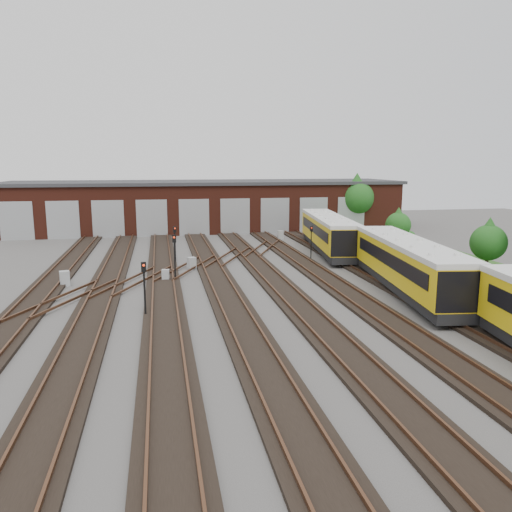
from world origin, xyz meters
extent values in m
plane|color=#43403E|center=(0.00, 0.00, 0.00)|extent=(120.00, 120.00, 0.00)
cube|color=black|center=(-14.00, 0.00, 0.09)|extent=(2.40, 70.00, 0.18)
cube|color=#543421|center=(-13.28, 0.00, 0.26)|extent=(0.10, 70.00, 0.15)
cube|color=black|center=(-10.00, 0.00, 0.09)|extent=(2.40, 70.00, 0.18)
cube|color=#543421|center=(-10.72, 0.00, 0.26)|extent=(0.10, 70.00, 0.15)
cube|color=#543421|center=(-9.28, 0.00, 0.26)|extent=(0.10, 70.00, 0.15)
cube|color=black|center=(-6.00, 0.00, 0.09)|extent=(2.40, 70.00, 0.18)
cube|color=#543421|center=(-6.72, 0.00, 0.26)|extent=(0.10, 70.00, 0.15)
cube|color=#543421|center=(-5.28, 0.00, 0.26)|extent=(0.10, 70.00, 0.15)
cube|color=black|center=(-2.00, 0.00, 0.09)|extent=(2.40, 70.00, 0.18)
cube|color=#543421|center=(-2.72, 0.00, 0.26)|extent=(0.10, 70.00, 0.15)
cube|color=#543421|center=(-1.28, 0.00, 0.26)|extent=(0.10, 70.00, 0.15)
cube|color=black|center=(2.00, 0.00, 0.09)|extent=(2.40, 70.00, 0.18)
cube|color=#543421|center=(1.28, 0.00, 0.26)|extent=(0.10, 70.00, 0.15)
cube|color=#543421|center=(2.72, 0.00, 0.26)|extent=(0.10, 70.00, 0.15)
cube|color=black|center=(6.00, 0.00, 0.09)|extent=(2.40, 70.00, 0.18)
cube|color=#543421|center=(5.28, 0.00, 0.26)|extent=(0.10, 70.00, 0.15)
cube|color=#543421|center=(6.72, 0.00, 0.26)|extent=(0.10, 70.00, 0.15)
cube|color=black|center=(10.00, 0.00, 0.09)|extent=(2.40, 70.00, 0.18)
cube|color=#543421|center=(9.28, 0.00, 0.26)|extent=(0.10, 70.00, 0.15)
cube|color=#543421|center=(10.72, 0.00, 0.26)|extent=(0.10, 70.00, 0.15)
cube|color=black|center=(14.00, 0.00, 0.09)|extent=(2.40, 70.00, 0.18)
cube|color=#543421|center=(13.28, 0.00, 0.26)|extent=(0.10, 70.00, 0.15)
cube|color=#543421|center=(14.72, 0.00, 0.26)|extent=(0.10, 70.00, 0.15)
cube|color=#543421|center=(-8.00, 10.00, 0.26)|extent=(5.40, 9.62, 0.15)
cube|color=#543421|center=(-4.00, 14.00, 0.26)|extent=(5.40, 9.62, 0.15)
cube|color=#543421|center=(0.00, 18.00, 0.26)|extent=(5.40, 9.62, 0.15)
cube|color=#543421|center=(-12.00, 6.00, 0.26)|extent=(5.40, 9.62, 0.15)
cube|color=#543421|center=(4.00, 22.00, 0.26)|extent=(5.40, 9.62, 0.15)
cube|color=#4E1D13|center=(0.00, 40.00, 3.00)|extent=(50.00, 12.00, 6.00)
cube|color=#303033|center=(0.00, 40.00, 6.15)|extent=(51.00, 12.50, 0.40)
cube|color=#929496|center=(-22.00, 33.98, 2.20)|extent=(3.60, 0.12, 4.40)
cube|color=#929496|center=(-17.00, 33.98, 2.20)|extent=(3.60, 0.12, 4.40)
cube|color=#929496|center=(-12.00, 33.98, 2.20)|extent=(3.60, 0.12, 4.40)
cube|color=#929496|center=(-7.00, 33.98, 2.20)|extent=(3.60, 0.12, 4.40)
cube|color=#929496|center=(-2.00, 33.98, 2.20)|extent=(3.60, 0.12, 4.40)
cube|color=#929496|center=(3.00, 33.98, 2.20)|extent=(3.60, 0.12, 4.40)
cube|color=#929496|center=(8.00, 33.98, 2.20)|extent=(3.60, 0.12, 4.40)
cube|color=#929496|center=(13.00, 33.98, 2.20)|extent=(3.60, 0.12, 4.40)
cube|color=#929496|center=(18.00, 33.98, 2.20)|extent=(3.60, 0.12, 4.40)
cube|color=#244517|center=(19.00, 10.00, 0.03)|extent=(8.00, 55.00, 0.05)
cube|color=black|center=(10.00, 3.73, 0.64)|extent=(4.54, 15.90, 0.63)
cube|color=#D8A20B|center=(10.00, 3.73, 2.11)|extent=(4.85, 15.95, 2.31)
cube|color=silver|center=(10.00, 3.73, 3.42)|extent=(4.96, 15.96, 0.31)
cube|color=black|center=(8.63, 3.92, 2.37)|extent=(1.96, 13.71, 0.89)
cube|color=black|center=(11.37, 3.54, 2.37)|extent=(1.96, 13.71, 0.89)
cube|color=black|center=(10.00, 19.73, 0.64)|extent=(4.54, 15.90, 0.63)
cube|color=#D8A20B|center=(10.00, 19.73, 2.11)|extent=(4.85, 15.95, 2.31)
cube|color=silver|center=(10.00, 19.73, 3.42)|extent=(4.96, 15.96, 0.31)
cube|color=black|center=(8.63, 19.92, 2.37)|extent=(1.96, 13.71, 0.89)
cube|color=black|center=(11.37, 19.54, 2.37)|extent=(1.96, 13.71, 0.89)
cylinder|color=black|center=(-7.08, 1.68, 1.31)|extent=(0.11, 0.11, 2.63)
cube|color=black|center=(-7.08, 1.68, 2.90)|extent=(0.29, 0.19, 0.55)
sphere|color=red|center=(-7.08, 1.57, 3.01)|extent=(0.13, 0.13, 0.13)
cylinder|color=black|center=(-5.11, 10.37, 1.44)|extent=(0.11, 0.11, 2.88)
cube|color=black|center=(-5.11, 10.37, 3.16)|extent=(0.30, 0.19, 0.57)
sphere|color=red|center=(-5.11, 10.26, 3.28)|extent=(0.14, 0.14, 0.14)
cylinder|color=black|center=(-4.86, 17.21, 1.35)|extent=(0.11, 0.11, 2.69)
cube|color=black|center=(-4.86, 17.21, 2.96)|extent=(0.29, 0.21, 0.54)
sphere|color=red|center=(-4.86, 17.10, 3.07)|extent=(0.13, 0.13, 0.13)
cylinder|color=black|center=(7.44, 17.01, 1.26)|extent=(0.09, 0.09, 2.51)
cube|color=black|center=(7.44, 17.01, 2.74)|extent=(0.24, 0.16, 0.45)
sphere|color=red|center=(7.44, 16.92, 2.83)|extent=(0.11, 0.11, 0.11)
cube|color=#9DA0A2|center=(-12.87, 10.19, 0.55)|extent=(0.77, 0.70, 1.09)
cube|color=#9DA0A2|center=(-3.66, 14.05, 0.52)|extent=(0.77, 0.72, 1.04)
cube|color=#9DA0A2|center=(-5.82, 10.31, 0.44)|extent=(0.59, 0.51, 0.88)
cube|color=#9DA0A2|center=(7.41, 28.59, 0.52)|extent=(0.66, 0.56, 1.05)
cube|color=#9DA0A2|center=(13.13, 15.74, 0.57)|extent=(0.84, 0.77, 1.15)
cylinder|color=#362818|center=(19.08, 35.00, 1.15)|extent=(0.27, 0.27, 2.31)
sphere|color=#1A4E16|center=(19.08, 35.00, 4.23)|extent=(4.49, 4.49, 4.49)
cone|color=#1A4E16|center=(19.08, 35.00, 5.84)|extent=(3.85, 3.85, 3.21)
cylinder|color=#362818|center=(17.76, 20.55, 0.66)|extent=(0.22, 0.22, 1.32)
sphere|color=#1A4E16|center=(17.76, 20.55, 2.42)|extent=(2.57, 2.57, 2.57)
cone|color=#1A4E16|center=(17.76, 20.55, 3.34)|extent=(2.20, 2.20, 1.83)
cylinder|color=#362818|center=(18.70, 7.52, 0.71)|extent=(0.24, 0.24, 1.42)
sphere|color=#1A4E16|center=(18.70, 7.52, 2.60)|extent=(2.75, 2.75, 2.75)
cone|color=#1A4E16|center=(18.70, 7.52, 3.58)|extent=(2.36, 2.36, 1.97)
sphere|color=#1A4E16|center=(16.00, 3.30, 0.63)|extent=(1.26, 1.26, 1.26)
sphere|color=#1A4E16|center=(16.20, 21.97, 0.63)|extent=(1.25, 1.25, 1.25)
sphere|color=#1A4E16|center=(21.70, 25.35, 0.64)|extent=(1.28, 1.28, 1.28)
camera|label=1|loc=(-6.11, -26.26, 8.57)|focal=35.00mm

